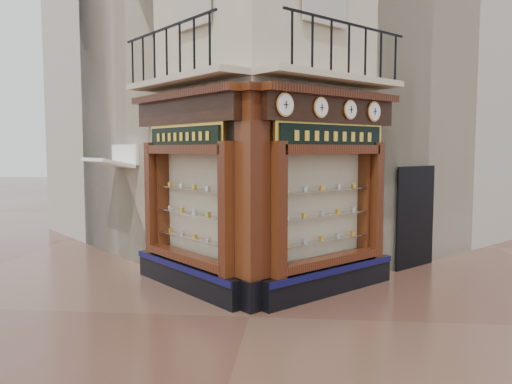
# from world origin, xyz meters

# --- Properties ---
(ground) EXTENTS (80.00, 80.00, 0.00)m
(ground) POSITION_xyz_m (0.00, 0.00, 0.00)
(ground) COLOR #533226
(ground) RESTS_ON ground
(main_building) EXTENTS (11.31, 11.31, 12.00)m
(main_building) POSITION_xyz_m (0.00, 6.16, 6.00)
(main_building) COLOR beige
(main_building) RESTS_ON ground
(neighbour_left) EXTENTS (11.31, 11.31, 11.00)m
(neighbour_left) POSITION_xyz_m (-2.47, 8.63, 5.50)
(neighbour_left) COLOR #B3AB9C
(neighbour_left) RESTS_ON ground
(neighbour_right) EXTENTS (11.31, 11.31, 11.00)m
(neighbour_right) POSITION_xyz_m (2.47, 8.63, 5.50)
(neighbour_right) COLOR #B3AB9C
(neighbour_right) RESTS_ON ground
(shopfront_left) EXTENTS (2.86, 2.86, 3.98)m
(shopfront_left) POSITION_xyz_m (-1.41, 1.57, 1.98)
(shopfront_left) COLOR black
(shopfront_left) RESTS_ON ground
(shopfront_right) EXTENTS (2.86, 2.86, 3.98)m
(shopfront_right) POSITION_xyz_m (1.41, 1.57, 1.98)
(shopfront_right) COLOR black
(shopfront_right) RESTS_ON ground
(corner_pilaster) EXTENTS (0.85, 0.85, 3.98)m
(corner_pilaster) POSITION_xyz_m (0.00, 0.50, 1.95)
(corner_pilaster) COLOR black
(corner_pilaster) RESTS_ON ground
(balcony) EXTENTS (5.94, 2.97, 1.03)m
(balcony) POSITION_xyz_m (0.00, 1.49, 4.22)
(balcony) COLOR beige
(balcony) RESTS_ON ground
(clock_a) EXTENTS (0.33, 0.33, 0.41)m
(clock_a) POSITION_xyz_m (0.57, 0.46, 3.62)
(clock_a) COLOR #CC8344
(clock_a) RESTS_ON ground
(clock_b) EXTENTS (0.31, 0.31, 0.38)m
(clock_b) POSITION_xyz_m (1.21, 1.10, 3.62)
(clock_b) COLOR #CC8344
(clock_b) RESTS_ON ground
(clock_c) EXTENTS (0.30, 0.30, 0.38)m
(clock_c) POSITION_xyz_m (1.79, 1.69, 3.62)
(clock_c) COLOR #CC8344
(clock_c) RESTS_ON ground
(clock_d) EXTENTS (0.32, 0.32, 0.41)m
(clock_d) POSITION_xyz_m (2.32, 2.22, 3.62)
(clock_d) COLOR #CC8344
(clock_d) RESTS_ON ground
(awning) EXTENTS (1.57, 1.57, 0.25)m
(awning) POSITION_xyz_m (-3.91, 3.71, 0.00)
(awning) COLOR white
(awning) RESTS_ON ground
(signboard_left) EXTENTS (1.93, 1.93, 0.52)m
(signboard_left) POSITION_xyz_m (-1.46, 1.51, 3.10)
(signboard_left) COLOR #F0BE46
(signboard_left) RESTS_ON ground
(signboard_right) EXTENTS (2.17, 2.17, 0.58)m
(signboard_right) POSITION_xyz_m (1.46, 1.51, 3.10)
(signboard_right) COLOR #F0BE46
(signboard_right) RESTS_ON ground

